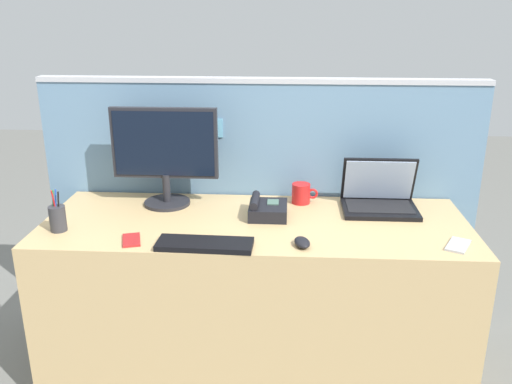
{
  "coord_description": "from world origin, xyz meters",
  "views": [
    {
      "loc": [
        0.14,
        -2.23,
        1.67
      ],
      "look_at": [
        0.0,
        0.05,
        0.87
      ],
      "focal_mm": 38.21,
      "sensor_mm": 36.0,
      "label": 1
    }
  ],
  "objects_px": {
    "desktop_monitor": "(165,151)",
    "coffee_mug": "(301,193)",
    "cell_phone_red_case": "(131,240)",
    "laptop": "(379,197)",
    "keyboard_main": "(205,244)",
    "desk_phone": "(267,209)",
    "cell_phone_silver_slab": "(458,245)",
    "computer_mouse_right_hand": "(302,242)",
    "pen_cup": "(58,218)"
  },
  "relations": [
    {
      "from": "keyboard_main",
      "to": "computer_mouse_right_hand",
      "type": "height_order",
      "value": "computer_mouse_right_hand"
    },
    {
      "from": "cell_phone_red_case",
      "to": "computer_mouse_right_hand",
      "type": "bearing_deg",
      "value": -17.0
    },
    {
      "from": "desk_phone",
      "to": "coffee_mug",
      "type": "height_order",
      "value": "coffee_mug"
    },
    {
      "from": "keyboard_main",
      "to": "coffee_mug",
      "type": "height_order",
      "value": "coffee_mug"
    },
    {
      "from": "laptop",
      "to": "desk_phone",
      "type": "height_order",
      "value": "laptop"
    },
    {
      "from": "keyboard_main",
      "to": "cell_phone_silver_slab",
      "type": "distance_m",
      "value": 1.01
    },
    {
      "from": "desk_phone",
      "to": "cell_phone_silver_slab",
      "type": "distance_m",
      "value": 0.82
    },
    {
      "from": "cell_phone_red_case",
      "to": "cell_phone_silver_slab",
      "type": "bearing_deg",
      "value": -15.19
    },
    {
      "from": "laptop",
      "to": "cell_phone_red_case",
      "type": "bearing_deg",
      "value": -157.59
    },
    {
      "from": "desktop_monitor",
      "to": "laptop",
      "type": "xyz_separation_m",
      "value": [
        1.0,
        -0.01,
        -0.2
      ]
    },
    {
      "from": "desk_phone",
      "to": "keyboard_main",
      "type": "bearing_deg",
      "value": -123.86
    },
    {
      "from": "keyboard_main",
      "to": "pen_cup",
      "type": "distance_m",
      "value": 0.66
    },
    {
      "from": "cell_phone_red_case",
      "to": "coffee_mug",
      "type": "bearing_deg",
      "value": 18.71
    },
    {
      "from": "keyboard_main",
      "to": "computer_mouse_right_hand",
      "type": "distance_m",
      "value": 0.39
    },
    {
      "from": "pen_cup",
      "to": "cell_phone_silver_slab",
      "type": "bearing_deg",
      "value": -1.99
    },
    {
      "from": "keyboard_main",
      "to": "cell_phone_red_case",
      "type": "bearing_deg",
      "value": 175.02
    },
    {
      "from": "keyboard_main",
      "to": "desk_phone",
      "type": "bearing_deg",
      "value": 57.84
    },
    {
      "from": "laptop",
      "to": "computer_mouse_right_hand",
      "type": "height_order",
      "value": "laptop"
    },
    {
      "from": "laptop",
      "to": "computer_mouse_right_hand",
      "type": "xyz_separation_m",
      "value": [
        -0.37,
        -0.44,
        -0.04
      ]
    },
    {
      "from": "cell_phone_silver_slab",
      "to": "cell_phone_red_case",
      "type": "bearing_deg",
      "value": -150.89
    },
    {
      "from": "keyboard_main",
      "to": "cell_phone_red_case",
      "type": "distance_m",
      "value": 0.31
    },
    {
      "from": "computer_mouse_right_hand",
      "to": "coffee_mug",
      "type": "distance_m",
      "value": 0.5
    },
    {
      "from": "cell_phone_silver_slab",
      "to": "cell_phone_red_case",
      "type": "distance_m",
      "value": 1.31
    },
    {
      "from": "computer_mouse_right_hand",
      "to": "pen_cup",
      "type": "bearing_deg",
      "value": 161.28
    },
    {
      "from": "desktop_monitor",
      "to": "coffee_mug",
      "type": "bearing_deg",
      "value": 4.47
    },
    {
      "from": "desktop_monitor",
      "to": "laptop",
      "type": "relative_size",
      "value": 1.46
    },
    {
      "from": "computer_mouse_right_hand",
      "to": "cell_phone_red_case",
      "type": "distance_m",
      "value": 0.69
    },
    {
      "from": "desk_phone",
      "to": "cell_phone_silver_slab",
      "type": "height_order",
      "value": "desk_phone"
    },
    {
      "from": "laptop",
      "to": "desk_phone",
      "type": "bearing_deg",
      "value": -166.19
    },
    {
      "from": "cell_phone_red_case",
      "to": "coffee_mug",
      "type": "xyz_separation_m",
      "value": [
        0.7,
        0.49,
        0.04
      ]
    },
    {
      "from": "desktop_monitor",
      "to": "keyboard_main",
      "type": "xyz_separation_m",
      "value": [
        0.25,
        -0.48,
        -0.25
      ]
    },
    {
      "from": "cell_phone_silver_slab",
      "to": "coffee_mug",
      "type": "height_order",
      "value": "coffee_mug"
    },
    {
      "from": "desk_phone",
      "to": "computer_mouse_right_hand",
      "type": "bearing_deg",
      "value": -63.86
    },
    {
      "from": "pen_cup",
      "to": "laptop",
      "type": "bearing_deg",
      "value": 14.04
    },
    {
      "from": "desk_phone",
      "to": "keyboard_main",
      "type": "xyz_separation_m",
      "value": [
        -0.23,
        -0.34,
        -0.02
      ]
    },
    {
      "from": "computer_mouse_right_hand",
      "to": "pen_cup",
      "type": "xyz_separation_m",
      "value": [
        -1.03,
        0.09,
        0.04
      ]
    },
    {
      "from": "desk_phone",
      "to": "cell_phone_silver_slab",
      "type": "relative_size",
      "value": 1.37
    },
    {
      "from": "desktop_monitor",
      "to": "pen_cup",
      "type": "height_order",
      "value": "desktop_monitor"
    },
    {
      "from": "desk_phone",
      "to": "cell_phone_red_case",
      "type": "relative_size",
      "value": 1.53
    },
    {
      "from": "desk_phone",
      "to": "computer_mouse_right_hand",
      "type": "distance_m",
      "value": 0.35
    },
    {
      "from": "desktop_monitor",
      "to": "desk_phone",
      "type": "distance_m",
      "value": 0.55
    },
    {
      "from": "coffee_mug",
      "to": "cell_phone_silver_slab",
      "type": "bearing_deg",
      "value": -36.92
    },
    {
      "from": "coffee_mug",
      "to": "desk_phone",
      "type": "bearing_deg",
      "value": -130.92
    },
    {
      "from": "desk_phone",
      "to": "pen_cup",
      "type": "height_order",
      "value": "pen_cup"
    },
    {
      "from": "desktop_monitor",
      "to": "keyboard_main",
      "type": "distance_m",
      "value": 0.6
    },
    {
      "from": "desktop_monitor",
      "to": "coffee_mug",
      "type": "distance_m",
      "value": 0.68
    },
    {
      "from": "keyboard_main",
      "to": "pen_cup",
      "type": "bearing_deg",
      "value": 170.84
    },
    {
      "from": "computer_mouse_right_hand",
      "to": "cell_phone_red_case",
      "type": "relative_size",
      "value": 0.79
    },
    {
      "from": "coffee_mug",
      "to": "computer_mouse_right_hand",
      "type": "bearing_deg",
      "value": -90.58
    },
    {
      "from": "desktop_monitor",
      "to": "laptop",
      "type": "height_order",
      "value": "desktop_monitor"
    }
  ]
}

